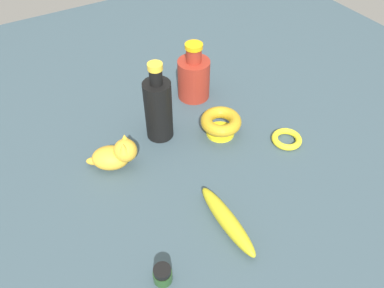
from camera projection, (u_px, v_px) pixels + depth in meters
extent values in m
plane|color=#384C56|center=(192.00, 163.00, 0.94)|extent=(2.00, 2.00, 0.00)
ellipsoid|color=gold|center=(227.00, 220.00, 0.80)|extent=(0.20, 0.04, 0.04)
torus|color=yellow|center=(287.00, 139.00, 0.99)|extent=(0.08, 0.08, 0.02)
cylinder|color=#234820|center=(163.00, 276.00, 0.72)|extent=(0.04, 0.04, 0.03)
cylinder|color=gold|center=(162.00, 273.00, 0.71)|extent=(0.03, 0.03, 0.00)
cylinder|color=black|center=(162.00, 271.00, 0.71)|extent=(0.03, 0.03, 0.01)
ellipsoid|color=gold|center=(111.00, 158.00, 0.92)|extent=(0.10, 0.11, 0.05)
sphere|color=gold|center=(125.00, 150.00, 0.90)|extent=(0.06, 0.06, 0.06)
cone|color=gold|center=(125.00, 139.00, 0.90)|extent=(0.03, 0.03, 0.03)
cone|color=gold|center=(123.00, 148.00, 0.87)|extent=(0.03, 0.03, 0.03)
ellipsoid|color=gold|center=(95.00, 161.00, 0.93)|extent=(0.04, 0.05, 0.02)
cylinder|color=maroon|center=(194.00, 79.00, 1.10)|extent=(0.09, 0.09, 0.12)
cylinder|color=maroon|center=(194.00, 55.00, 1.04)|extent=(0.04, 0.04, 0.04)
cylinder|color=#EFAC12|center=(194.00, 46.00, 1.02)|extent=(0.05, 0.05, 0.01)
cylinder|color=yellow|center=(220.00, 132.00, 1.02)|extent=(0.08, 0.08, 0.01)
torus|color=#BB911D|center=(221.00, 121.00, 0.99)|extent=(0.11, 0.11, 0.03)
cylinder|color=black|center=(159.00, 110.00, 0.96)|extent=(0.07, 0.07, 0.17)
cylinder|color=black|center=(156.00, 77.00, 0.89)|extent=(0.03, 0.03, 0.04)
cylinder|color=yellow|center=(155.00, 67.00, 0.87)|extent=(0.04, 0.04, 0.01)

